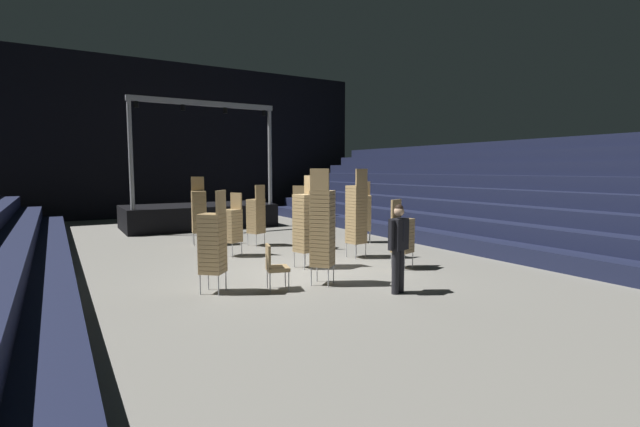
{
  "coord_description": "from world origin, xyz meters",
  "views": [
    {
      "loc": [
        -5.27,
        -9.49,
        2.45
      ],
      "look_at": [
        0.21,
        -0.23,
        1.4
      ],
      "focal_mm": 25.26,
      "sensor_mm": 36.0,
      "label": 1
    }
  ],
  "objects_px": {
    "chair_stack_mid_right": "(213,242)",
    "chair_stack_rear_centre": "(364,212)",
    "chair_stack_aisle_left": "(256,215)",
    "chair_stack_mid_centre": "(356,213)",
    "chair_stack_mid_left": "(322,227)",
    "stage_riser": "(199,214)",
    "loose_chair_near_man": "(274,264)",
    "chair_stack_front_right": "(199,211)",
    "chair_stack_rear_left": "(305,222)",
    "man_with_tie": "(399,243)",
    "chair_stack_rear_right": "(232,225)",
    "chair_stack_aisle_right": "(301,217)",
    "chair_stack_front_left": "(402,234)"
  },
  "relations": [
    {
      "from": "chair_stack_mid_right",
      "to": "chair_stack_rear_centre",
      "type": "relative_size",
      "value": 1.0
    },
    {
      "from": "chair_stack_mid_right",
      "to": "chair_stack_aisle_left",
      "type": "relative_size",
      "value": 1.04
    },
    {
      "from": "chair_stack_mid_centre",
      "to": "chair_stack_mid_left",
      "type": "bearing_deg",
      "value": -146.3
    },
    {
      "from": "stage_riser",
      "to": "loose_chair_near_man",
      "type": "relative_size",
      "value": 6.42
    },
    {
      "from": "chair_stack_front_right",
      "to": "chair_stack_mid_right",
      "type": "xyz_separation_m",
      "value": [
        -1.36,
        -5.86,
        -0.08
      ]
    },
    {
      "from": "chair_stack_aisle_left",
      "to": "loose_chair_near_man",
      "type": "height_order",
      "value": "chair_stack_aisle_left"
    },
    {
      "from": "chair_stack_rear_left",
      "to": "chair_stack_aisle_left",
      "type": "xyz_separation_m",
      "value": [
        0.22,
        3.69,
        -0.17
      ]
    },
    {
      "from": "chair_stack_mid_centre",
      "to": "chair_stack_aisle_left",
      "type": "bearing_deg",
      "value": 108.8
    },
    {
      "from": "man_with_tie",
      "to": "chair_stack_mid_centre",
      "type": "distance_m",
      "value": 3.71
    },
    {
      "from": "chair_stack_front_right",
      "to": "chair_stack_rear_right",
      "type": "xyz_separation_m",
      "value": [
        0.27,
        -2.37,
        -0.21
      ]
    },
    {
      "from": "stage_riser",
      "to": "loose_chair_near_man",
      "type": "height_order",
      "value": "stage_riser"
    },
    {
      "from": "chair_stack_mid_right",
      "to": "loose_chair_near_man",
      "type": "xyz_separation_m",
      "value": [
        1.13,
        -0.44,
        -0.49
      ]
    },
    {
      "from": "chair_stack_aisle_right",
      "to": "chair_stack_rear_left",
      "type": "bearing_deg",
      "value": -72.25
    },
    {
      "from": "stage_riser",
      "to": "chair_stack_aisle_right",
      "type": "relative_size",
      "value": 3.09
    },
    {
      "from": "stage_riser",
      "to": "chair_stack_mid_right",
      "type": "relative_size",
      "value": 2.96
    },
    {
      "from": "man_with_tie",
      "to": "chair_stack_mid_right",
      "type": "relative_size",
      "value": 0.87
    },
    {
      "from": "chair_stack_aisle_right",
      "to": "chair_stack_mid_left",
      "type": "bearing_deg",
      "value": -68.41
    },
    {
      "from": "chair_stack_front_right",
      "to": "loose_chair_near_man",
      "type": "height_order",
      "value": "chair_stack_front_right"
    },
    {
      "from": "chair_stack_rear_right",
      "to": "chair_stack_front_left",
      "type": "bearing_deg",
      "value": -165.45
    },
    {
      "from": "chair_stack_front_left",
      "to": "chair_stack_aisle_right",
      "type": "bearing_deg",
      "value": -94.57
    },
    {
      "from": "chair_stack_mid_centre",
      "to": "chair_stack_rear_left",
      "type": "xyz_separation_m",
      "value": [
        -1.86,
        -0.42,
        -0.08
      ]
    },
    {
      "from": "man_with_tie",
      "to": "chair_stack_rear_left",
      "type": "distance_m",
      "value": 3.05
    },
    {
      "from": "chair_stack_front_left",
      "to": "chair_stack_rear_centre",
      "type": "xyz_separation_m",
      "value": [
        1.57,
        3.73,
        0.17
      ]
    },
    {
      "from": "stage_riser",
      "to": "chair_stack_mid_centre",
      "type": "distance_m",
      "value": 9.09
    },
    {
      "from": "chair_stack_mid_centre",
      "to": "chair_stack_rear_right",
      "type": "distance_m",
      "value": 3.53
    },
    {
      "from": "chair_stack_front_right",
      "to": "chair_stack_aisle_left",
      "type": "distance_m",
      "value": 1.88
    },
    {
      "from": "chair_stack_mid_right",
      "to": "chair_stack_mid_centre",
      "type": "xyz_separation_m",
      "value": [
        4.55,
        1.53,
        0.21
      ]
    },
    {
      "from": "chair_stack_mid_right",
      "to": "chair_stack_rear_right",
      "type": "height_order",
      "value": "chair_stack_mid_right"
    },
    {
      "from": "chair_stack_front_left",
      "to": "chair_stack_front_right",
      "type": "height_order",
      "value": "chair_stack_front_right"
    },
    {
      "from": "chair_stack_rear_left",
      "to": "chair_stack_aisle_right",
      "type": "bearing_deg",
      "value": -40.23
    },
    {
      "from": "chair_stack_front_left",
      "to": "man_with_tie",
      "type": "bearing_deg",
      "value": 30.42
    },
    {
      "from": "chair_stack_mid_left",
      "to": "chair_stack_mid_right",
      "type": "height_order",
      "value": "chair_stack_mid_left"
    },
    {
      "from": "chair_stack_rear_left",
      "to": "chair_stack_rear_right",
      "type": "relative_size",
      "value": 1.28
    },
    {
      "from": "chair_stack_front_right",
      "to": "chair_stack_mid_centre",
      "type": "relative_size",
      "value": 0.9
    },
    {
      "from": "man_with_tie",
      "to": "chair_stack_front_right",
      "type": "relative_size",
      "value": 0.8
    },
    {
      "from": "chair_stack_rear_centre",
      "to": "chair_stack_rear_right",
      "type": "bearing_deg",
      "value": 34.2
    },
    {
      "from": "chair_stack_aisle_right",
      "to": "chair_stack_rear_right",
      "type": "bearing_deg",
      "value": -134.09
    },
    {
      "from": "stage_riser",
      "to": "chair_stack_aisle_left",
      "type": "relative_size",
      "value": 3.09
    },
    {
      "from": "chair_stack_aisle_right",
      "to": "chair_stack_mid_right",
      "type": "bearing_deg",
      "value": -93.6
    },
    {
      "from": "chair_stack_front_left",
      "to": "chair_stack_rear_right",
      "type": "xyz_separation_m",
      "value": [
        -3.09,
        3.67,
        0.04
      ]
    },
    {
      "from": "chair_stack_mid_left",
      "to": "chair_stack_rear_right",
      "type": "relative_size",
      "value": 1.38
    },
    {
      "from": "chair_stack_mid_right",
      "to": "chair_stack_aisle_right",
      "type": "relative_size",
      "value": 1.04
    },
    {
      "from": "chair_stack_mid_centre",
      "to": "chair_stack_rear_left",
      "type": "bearing_deg",
      "value": -175.19
    },
    {
      "from": "chair_stack_rear_right",
      "to": "chair_stack_rear_centre",
      "type": "xyz_separation_m",
      "value": [
        4.67,
        0.05,
        0.13
      ]
    },
    {
      "from": "chair_stack_aisle_right",
      "to": "loose_chair_near_man",
      "type": "relative_size",
      "value": 2.08
    },
    {
      "from": "chair_stack_mid_centre",
      "to": "chair_stack_aisle_left",
      "type": "relative_size",
      "value": 1.26
    },
    {
      "from": "man_with_tie",
      "to": "chair_stack_rear_right",
      "type": "distance_m",
      "value": 5.6
    },
    {
      "from": "chair_stack_mid_left",
      "to": "chair_stack_aisle_right",
      "type": "distance_m",
      "value": 4.45
    },
    {
      "from": "chair_stack_rear_centre",
      "to": "chair_stack_aisle_left",
      "type": "relative_size",
      "value": 1.04
    },
    {
      "from": "chair_stack_mid_right",
      "to": "chair_stack_rear_right",
      "type": "xyz_separation_m",
      "value": [
        1.64,
        3.49,
        -0.13
      ]
    }
  ]
}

